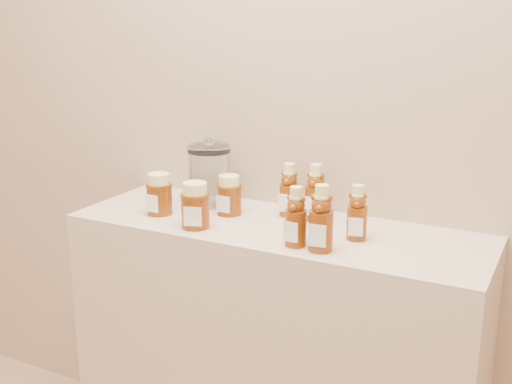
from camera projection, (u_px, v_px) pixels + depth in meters
The scene contains 11 objects.
wall_back at pixel (307, 60), 1.87m from camera, with size 3.50×0.02×2.70m, color tan.
display_table at pixel (275, 366), 1.95m from camera, with size 1.20×0.40×0.90m, color tan.
bear_bottle_back_left at pixel (289, 186), 1.89m from camera, with size 0.06×0.06×0.18m, color #5B2507, non-canonical shape.
bear_bottle_back_mid at pixel (316, 189), 1.85m from camera, with size 0.06×0.06×0.19m, color #5B2507, non-canonical shape.
bear_bottle_back_right at pixel (357, 209), 1.69m from camera, with size 0.06×0.06×0.17m, color #5B2507, non-canonical shape.
bear_bottle_front_left at pixel (296, 213), 1.64m from camera, with size 0.06×0.06×0.18m, color #5B2507, non-canonical shape.
bear_bottle_front_right at pixel (321, 214), 1.61m from camera, with size 0.07×0.07×0.19m, color #5B2507, non-canonical shape.
honey_jar_left at pixel (159, 194), 1.91m from camera, with size 0.08×0.08×0.12m, color #5B2507, non-canonical shape.
honey_jar_back at pixel (229, 195), 1.91m from camera, with size 0.08×0.08×0.12m, color #5B2507, non-canonical shape.
honey_jar_front at pixel (195, 205), 1.79m from camera, with size 0.08×0.08×0.13m, color #5B2507, non-canonical shape.
glass_canister at pixel (209, 173), 2.00m from camera, with size 0.13×0.13×0.21m, color white, non-canonical shape.
Camera 1 is at (0.74, -0.01, 1.48)m, focal length 45.00 mm.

